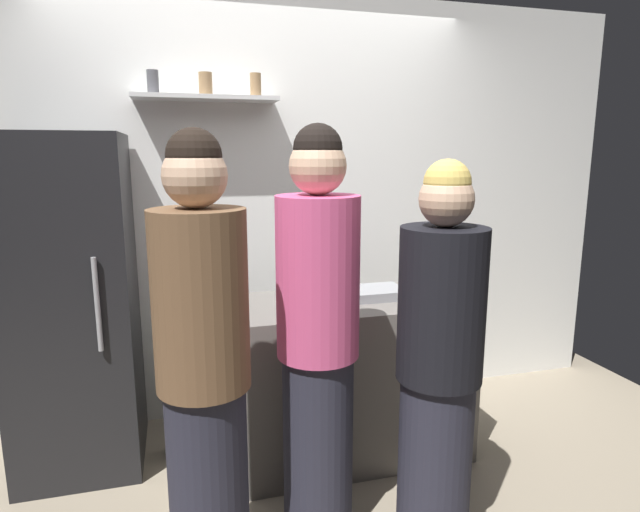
{
  "coord_description": "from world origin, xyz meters",
  "views": [
    {
      "loc": [
        -0.54,
        -2.02,
        1.66
      ],
      "look_at": [
        0.17,
        0.55,
        1.13
      ],
      "focal_mm": 29.49,
      "sensor_mm": 36.0,
      "label": 1
    }
  ],
  "objects_px": {
    "wine_bottle_amber_glass": "(323,290)",
    "person_pink_top": "(318,343)",
    "wine_bottle_dark_glass": "(430,275)",
    "person_blonde": "(439,369)",
    "wine_bottle_green_glass": "(217,280)",
    "wine_bottle_pale_glass": "(285,275)",
    "water_bottle_plastic": "(288,280)",
    "person_brown_jacket": "(204,374)",
    "refrigerator": "(73,305)",
    "utensil_holder": "(187,301)",
    "baking_pan": "(372,293)"
  },
  "relations": [
    {
      "from": "person_brown_jacket",
      "to": "person_pink_top",
      "type": "xyz_separation_m",
      "value": [
        0.47,
        0.15,
        0.02
      ]
    },
    {
      "from": "person_blonde",
      "to": "wine_bottle_dark_glass",
      "type": "bearing_deg",
      "value": 129.6
    },
    {
      "from": "person_blonde",
      "to": "water_bottle_plastic",
      "type": "bearing_deg",
      "value": -179.45
    },
    {
      "from": "baking_pan",
      "to": "wine_bottle_pale_glass",
      "type": "xyz_separation_m",
      "value": [
        -0.44,
        0.21,
        0.08
      ]
    },
    {
      "from": "person_brown_jacket",
      "to": "person_blonde",
      "type": "bearing_deg",
      "value": -83.87
    },
    {
      "from": "utensil_holder",
      "to": "person_pink_top",
      "type": "height_order",
      "value": "person_pink_top"
    },
    {
      "from": "person_pink_top",
      "to": "person_blonde",
      "type": "bearing_deg",
      "value": -178.38
    },
    {
      "from": "wine_bottle_amber_glass",
      "to": "person_pink_top",
      "type": "relative_size",
      "value": 0.17
    },
    {
      "from": "wine_bottle_pale_glass",
      "to": "water_bottle_plastic",
      "type": "xyz_separation_m",
      "value": [
        -0.02,
        -0.16,
        0.01
      ]
    },
    {
      "from": "wine_bottle_amber_glass",
      "to": "person_brown_jacket",
      "type": "height_order",
      "value": "person_brown_jacket"
    },
    {
      "from": "utensil_holder",
      "to": "wine_bottle_amber_glass",
      "type": "xyz_separation_m",
      "value": [
        0.65,
        -0.13,
        0.05
      ]
    },
    {
      "from": "wine_bottle_green_glass",
      "to": "water_bottle_plastic",
      "type": "xyz_separation_m",
      "value": [
        0.36,
        -0.08,
        -0.01
      ]
    },
    {
      "from": "wine_bottle_amber_glass",
      "to": "person_brown_jacket",
      "type": "xyz_separation_m",
      "value": [
        -0.62,
        -0.59,
        -0.12
      ]
    },
    {
      "from": "wine_bottle_green_glass",
      "to": "person_blonde",
      "type": "relative_size",
      "value": 0.19
    },
    {
      "from": "wine_bottle_green_glass",
      "to": "person_blonde",
      "type": "height_order",
      "value": "person_blonde"
    },
    {
      "from": "person_pink_top",
      "to": "water_bottle_plastic",
      "type": "bearing_deg",
      "value": -63.58
    },
    {
      "from": "refrigerator",
      "to": "wine_bottle_amber_glass",
      "type": "relative_size",
      "value": 5.89
    },
    {
      "from": "wine_bottle_amber_glass",
      "to": "water_bottle_plastic",
      "type": "distance_m",
      "value": 0.25
    },
    {
      "from": "wine_bottle_green_glass",
      "to": "refrigerator",
      "type": "bearing_deg",
      "value": 167.68
    },
    {
      "from": "baking_pan",
      "to": "person_brown_jacket",
      "type": "xyz_separation_m",
      "value": [
        -0.94,
        -0.76,
        -0.04
      ]
    },
    {
      "from": "person_pink_top",
      "to": "baking_pan",
      "type": "bearing_deg",
      "value": -100.37
    },
    {
      "from": "water_bottle_plastic",
      "to": "person_brown_jacket",
      "type": "height_order",
      "value": "person_brown_jacket"
    },
    {
      "from": "person_brown_jacket",
      "to": "wine_bottle_dark_glass",
      "type": "bearing_deg",
      "value": -49.56
    },
    {
      "from": "baking_pan",
      "to": "person_pink_top",
      "type": "xyz_separation_m",
      "value": [
        -0.47,
        -0.6,
        -0.02
      ]
    },
    {
      "from": "wine_bottle_amber_glass",
      "to": "wine_bottle_dark_glass",
      "type": "xyz_separation_m",
      "value": [
        0.67,
        0.16,
        -0.01
      ]
    },
    {
      "from": "refrigerator",
      "to": "wine_bottle_pale_glass",
      "type": "relative_size",
      "value": 5.92
    },
    {
      "from": "utensil_holder",
      "to": "wine_bottle_green_glass",
      "type": "relative_size",
      "value": 0.68
    },
    {
      "from": "wine_bottle_pale_glass",
      "to": "person_pink_top",
      "type": "distance_m",
      "value": 0.82
    },
    {
      "from": "wine_bottle_green_glass",
      "to": "person_blonde",
      "type": "distance_m",
      "value": 1.25
    },
    {
      "from": "wine_bottle_pale_glass",
      "to": "wine_bottle_green_glass",
      "type": "bearing_deg",
      "value": -167.22
    },
    {
      "from": "wine_bottle_dark_glass",
      "to": "water_bottle_plastic",
      "type": "distance_m",
      "value": 0.8
    },
    {
      "from": "utensil_holder",
      "to": "person_pink_top",
      "type": "distance_m",
      "value": 0.76
    },
    {
      "from": "refrigerator",
      "to": "water_bottle_plastic",
      "type": "bearing_deg",
      "value": -12.16
    },
    {
      "from": "wine_bottle_dark_glass",
      "to": "wine_bottle_pale_glass",
      "type": "bearing_deg",
      "value": 164.92
    },
    {
      "from": "baking_pan",
      "to": "water_bottle_plastic",
      "type": "relative_size",
      "value": 1.29
    },
    {
      "from": "utensil_holder",
      "to": "wine_bottle_amber_glass",
      "type": "distance_m",
      "value": 0.67
    },
    {
      "from": "wine_bottle_pale_glass",
      "to": "person_blonde",
      "type": "relative_size",
      "value": 0.18
    },
    {
      "from": "water_bottle_plastic",
      "to": "person_blonde",
      "type": "height_order",
      "value": "person_blonde"
    },
    {
      "from": "wine_bottle_dark_glass",
      "to": "person_blonde",
      "type": "xyz_separation_m",
      "value": [
        -0.37,
        -0.82,
        -0.18
      ]
    },
    {
      "from": "wine_bottle_dark_glass",
      "to": "person_brown_jacket",
      "type": "xyz_separation_m",
      "value": [
        -1.29,
        -0.75,
        -0.12
      ]
    },
    {
      "from": "wine_bottle_amber_glass",
      "to": "person_blonde",
      "type": "bearing_deg",
      "value": -65.46
    },
    {
      "from": "utensil_holder",
      "to": "person_blonde",
      "type": "xyz_separation_m",
      "value": [
        0.95,
        -0.78,
        -0.14
      ]
    },
    {
      "from": "wine_bottle_amber_glass",
      "to": "refrigerator",
      "type": "bearing_deg",
      "value": 159.87
    },
    {
      "from": "wine_bottle_green_glass",
      "to": "wine_bottle_pale_glass",
      "type": "distance_m",
      "value": 0.39
    },
    {
      "from": "water_bottle_plastic",
      "to": "person_brown_jacket",
      "type": "xyz_separation_m",
      "value": [
        -0.48,
        -0.8,
        -0.13
      ]
    },
    {
      "from": "utensil_holder",
      "to": "wine_bottle_amber_glass",
      "type": "bearing_deg",
      "value": -11.18
    },
    {
      "from": "wine_bottle_green_glass",
      "to": "wine_bottle_pale_glass",
      "type": "xyz_separation_m",
      "value": [
        0.38,
        0.09,
        -0.02
      ]
    },
    {
      "from": "wine_bottle_green_glass",
      "to": "person_pink_top",
      "type": "height_order",
      "value": "person_pink_top"
    },
    {
      "from": "person_blonde",
      "to": "person_pink_top",
      "type": "distance_m",
      "value": 0.5
    },
    {
      "from": "wine_bottle_amber_glass",
      "to": "person_pink_top",
      "type": "xyz_separation_m",
      "value": [
        -0.15,
        -0.44,
        -0.11
      ]
    }
  ]
}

